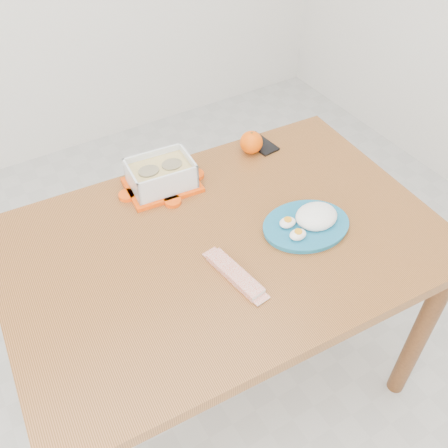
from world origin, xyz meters
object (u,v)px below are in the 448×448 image
rice_plate (310,221)px  dining_table (224,262)px  smartphone (260,144)px  orange_fruit (251,142)px  food_container (161,175)px

rice_plate → dining_table: bearing=169.9°
rice_plate → smartphone: size_ratio=2.20×
dining_table → orange_fruit: orange_fruit is taller
orange_fruit → dining_table: bearing=-133.5°
food_container → rice_plate: size_ratio=0.81×
dining_table → food_container: food_container is taller
rice_plate → smartphone: bearing=84.4°
food_container → orange_fruit: bearing=6.7°
rice_plate → smartphone: 0.43m
smartphone → rice_plate: bearing=-110.6°
dining_table → rice_plate: (0.24, -0.08, 0.12)m
food_container → dining_table: bearing=-76.2°
orange_fruit → rice_plate: bearing=-98.3°
dining_table → smartphone: (0.34, 0.33, 0.10)m
smartphone → dining_table: bearing=-142.2°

